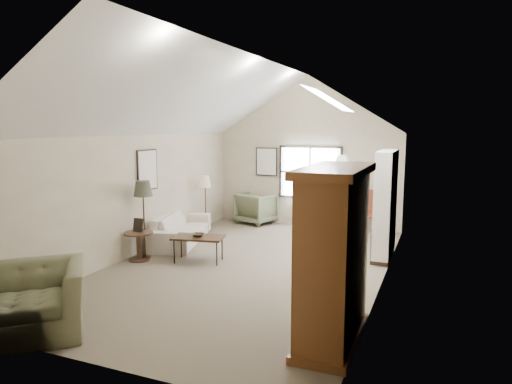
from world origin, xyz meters
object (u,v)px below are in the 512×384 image
at_px(armoire, 333,256).
at_px(side_table, 139,246).
at_px(armchair_near, 28,301).
at_px(sofa, 181,227).
at_px(armchair_far, 256,208).
at_px(coffee_table, 198,249).
at_px(side_chair, 371,212).

relative_size(armoire, side_table, 3.77).
distance_m(armoire, side_table, 4.86).
bearing_deg(armchair_near, sofa, 55.89).
bearing_deg(side_table, armoire, -24.04).
bearing_deg(sofa, side_table, 164.35).
relative_size(armchair_near, armchair_far, 1.46).
relative_size(sofa, armchair_near, 1.71).
xyz_separation_m(coffee_table, side_chair, (2.81, 3.77, 0.29)).
xyz_separation_m(sofa, side_table, (0.00, -1.60, -0.05)).
xyz_separation_m(armoire, armchair_near, (-3.69, -1.30, -0.66)).
relative_size(armchair_near, coffee_table, 1.36).
bearing_deg(armoire, coffee_table, 144.17).
bearing_deg(side_chair, armchair_far, -163.04).
xyz_separation_m(sofa, side_chair, (3.96, 2.55, 0.20)).
distance_m(armoire, armchair_far, 7.08).
bearing_deg(side_chair, sofa, -130.32).
distance_m(armchair_near, armchair_far, 7.40).
bearing_deg(armoire, side_chair, 93.90).
distance_m(armoire, side_chair, 6.14).
height_order(armoire, armchair_far, armoire).
bearing_deg(side_table, coffee_table, 18.13).
distance_m(sofa, side_chair, 4.72).
relative_size(armoire, side_chair, 2.02).
bearing_deg(armchair_near, coffee_table, 40.56).
bearing_deg(side_table, armchair_near, -77.98).
relative_size(side_table, side_chair, 0.54).
xyz_separation_m(coffee_table, side_table, (-1.15, -0.38, 0.04)).
distance_m(sofa, armchair_far, 2.69).
bearing_deg(armchair_near, side_chair, 23.92).
xyz_separation_m(armoire, armchair_far, (-3.53, 6.10, -0.67)).
distance_m(sofa, armchair_near, 4.90).
bearing_deg(coffee_table, armoire, -35.83).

